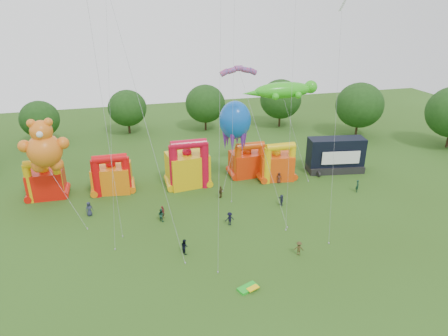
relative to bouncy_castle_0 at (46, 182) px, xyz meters
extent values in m
plane|color=#2B4A14|center=(20.55, -29.21, -2.30)|extent=(160.00, 160.00, 0.00)
cylinder|color=#352314|center=(69.77, 2.42, -0.34)|extent=(0.44, 0.44, 3.93)
cylinder|color=#352314|center=(56.90, 12.73, -0.44)|extent=(0.44, 0.44, 3.72)
ellipsoid|color=#183A11|center=(56.90, 12.73, 4.10)|extent=(9.30, 9.30, 8.89)
cylinder|color=#352314|center=(44.44, 23.09, -0.55)|extent=(0.44, 0.44, 3.51)
ellipsoid|color=#183A11|center=(44.44, 23.09, 3.74)|extent=(8.77, 8.78, 8.39)
cylinder|color=#352314|center=(28.31, 24.73, -0.65)|extent=(0.44, 0.44, 3.30)
ellipsoid|color=#183A11|center=(28.31, 24.73, 3.38)|extent=(8.25, 8.25, 7.88)
cylinder|color=#352314|center=(12.51, 26.71, -0.76)|extent=(0.44, 0.44, 3.09)
ellipsoid|color=#183A11|center=(12.51, 26.71, 3.02)|extent=(7.73, 7.72, 7.38)
cylinder|color=#352314|center=(-3.75, 24.00, -0.86)|extent=(0.44, 0.44, 2.88)
ellipsoid|color=#183A11|center=(-3.75, 24.00, 2.66)|extent=(7.20, 7.20, 6.88)
cube|color=red|center=(0.00, 0.26, -0.38)|extent=(4.82, 3.89, 3.84)
cylinder|color=#D9A20B|center=(-1.85, -1.11, 0.44)|extent=(1.04, 1.04, 5.49)
cylinder|color=#D9A20B|center=(1.85, -1.11, 0.44)|extent=(1.04, 1.04, 5.49)
cylinder|color=#D9A20B|center=(0.00, -1.11, 3.19)|extent=(4.21, 1.09, 1.09)
sphere|color=#D9A20B|center=(0.00, 0.26, 1.84)|extent=(1.40, 1.40, 1.40)
cube|color=orange|center=(8.92, -0.12, -0.39)|extent=(5.79, 4.90, 3.82)
cylinder|color=red|center=(6.87, -1.65, 0.42)|extent=(1.15, 1.15, 5.45)
cylinder|color=red|center=(10.97, -1.65, 0.42)|extent=(1.15, 1.15, 5.45)
cylinder|color=red|center=(8.92, -1.65, 3.15)|extent=(4.67, 1.21, 1.21)
sphere|color=red|center=(8.92, -0.12, 1.81)|extent=(1.40, 1.40, 1.40)
cube|color=#E2B00B|center=(19.84, -0.91, 0.11)|extent=(6.30, 5.30, 4.83)
cylinder|color=red|center=(17.59, -2.58, 1.15)|extent=(1.26, 1.26, 6.90)
cylinder|color=red|center=(22.08, -2.58, 1.15)|extent=(1.26, 1.26, 6.90)
cylinder|color=red|center=(19.84, -2.58, 4.60)|extent=(5.12, 1.33, 1.33)
sphere|color=red|center=(19.84, -0.91, 2.83)|extent=(1.40, 1.40, 1.40)
cube|color=red|center=(29.48, 0.17, -0.46)|extent=(5.11, 4.19, 3.69)
cylinder|color=#D3450B|center=(27.57, -1.25, 0.33)|extent=(1.07, 1.07, 5.28)
cylinder|color=#D3450B|center=(31.38, -1.25, 0.33)|extent=(1.07, 1.07, 5.28)
cylinder|color=#D3450B|center=(29.48, -1.25, 2.97)|extent=(4.35, 1.13, 1.13)
sphere|color=#D3450B|center=(29.48, 0.17, 1.69)|extent=(1.40, 1.40, 1.40)
cube|color=#E7460C|center=(33.38, -2.17, -0.34)|extent=(5.55, 4.71, 3.92)
cylinder|color=yellow|center=(31.43, -3.62, 0.50)|extent=(1.10, 1.10, 5.60)
cylinder|color=yellow|center=(35.33, -3.62, 0.50)|extent=(1.10, 1.10, 5.60)
cylinder|color=yellow|center=(33.38, -3.62, 3.29)|extent=(4.45, 1.15, 1.15)
sphere|color=yellow|center=(33.38, -2.17, 1.91)|extent=(1.40, 1.40, 1.40)
cube|color=black|center=(43.64, -2.29, -1.75)|extent=(9.25, 4.67, 1.10)
cube|color=black|center=(43.64, -2.09, 1.01)|extent=(9.19, 4.25, 4.42)
cube|color=white|center=(43.64, -3.79, 0.56)|extent=(6.04, 1.04, 2.08)
cylinder|color=black|center=(40.10, -3.62, -1.90)|extent=(0.30, 0.90, 0.90)
cylinder|color=black|center=(47.18, -3.62, -1.90)|extent=(0.30, 0.90, 0.90)
sphere|color=orange|center=(1.20, -3.03, 5.61)|extent=(4.35, 4.35, 4.35)
sphere|color=orange|center=(1.20, -3.03, 8.19)|extent=(2.77, 2.77, 2.77)
sphere|color=orange|center=(0.21, -3.03, 9.28)|extent=(1.09, 1.09, 1.09)
sphere|color=orange|center=(2.19, -3.03, 9.28)|extent=(1.09, 1.09, 1.09)
sphere|color=orange|center=(-1.08, -3.03, 6.41)|extent=(1.58, 1.58, 1.58)
sphere|color=orange|center=(3.48, -3.03, 6.41)|extent=(1.58, 1.58, 1.58)
sphere|color=orange|center=(0.11, -3.03, 3.63)|extent=(1.78, 1.78, 1.78)
sphere|color=orange|center=(2.29, -3.03, 3.63)|extent=(1.78, 1.78, 1.78)
sphere|color=white|center=(1.20, -4.36, 8.19)|extent=(0.79, 0.79, 0.79)
ellipsoid|color=green|center=(35.05, 0.37, 10.79)|extent=(9.23, 2.89, 2.45)
sphere|color=green|center=(39.55, 0.37, 11.06)|extent=(1.98, 1.98, 1.98)
cone|color=green|center=(30.36, 0.37, 10.61)|extent=(3.61, 1.44, 1.44)
sphere|color=green|center=(36.85, 1.82, 10.25)|extent=(1.08, 1.08, 1.08)
sphere|color=green|center=(36.85, -1.07, 10.25)|extent=(1.08, 1.08, 1.08)
sphere|color=green|center=(33.24, 1.82, 10.25)|extent=(1.08, 1.08, 1.08)
sphere|color=green|center=(33.24, -1.07, 10.25)|extent=(1.08, 1.08, 1.08)
ellipsoid|color=#0B4DB2|center=(26.82, -1.97, 7.42)|extent=(4.60, 4.60, 5.52)
cone|color=#591E8C|center=(28.31, -1.97, 4.89)|extent=(1.03, 1.03, 3.68)
cone|color=#591E8C|center=(27.57, -0.68, 4.89)|extent=(1.03, 1.03, 3.68)
cone|color=#591E8C|center=(26.07, -0.68, 4.89)|extent=(1.03, 1.03, 3.68)
cone|color=#591E8C|center=(25.32, -1.97, 4.89)|extent=(1.03, 1.03, 3.68)
cone|color=#591E8C|center=(26.07, -3.27, 4.89)|extent=(1.03, 1.03, 3.68)
cone|color=#591E8C|center=(27.57, -3.27, 4.89)|extent=(1.03, 1.03, 3.68)
cube|color=white|center=(34.47, -14.94, 22.78)|extent=(1.02, 1.02, 1.10)
cube|color=green|center=(21.14, -25.90, -2.18)|extent=(2.23, 1.66, 0.24)
cube|color=yellow|center=(21.54, -26.20, -2.04)|extent=(1.34, 1.00, 0.10)
imported|color=#252A3E|center=(5.89, -7.14, -1.34)|extent=(1.11, 0.94, 1.92)
imported|color=#4D1617|center=(14.93, -10.26, -1.44)|extent=(0.72, 0.74, 1.72)
imported|color=#19402F|center=(14.64, -10.89, -1.46)|extent=(1.03, 1.04, 1.69)
imported|color=black|center=(22.66, -14.04, -1.44)|extent=(1.17, 0.74, 1.73)
imported|color=#47341C|center=(23.46, -6.62, -1.43)|extent=(1.05, 1.01, 1.75)
imported|color=#272C42|center=(30.79, -10.92, -1.52)|extent=(0.57, 1.49, 1.57)
imported|color=#532417|center=(33.18, -4.21, -1.44)|extent=(0.94, 0.71, 1.72)
imported|color=#163827|center=(42.95, -9.96, -1.38)|extent=(0.70, 0.80, 1.85)
imported|color=black|center=(16.28, -18.48, -1.43)|extent=(0.93, 1.03, 1.74)
imported|color=#403519|center=(28.21, -22.00, -1.49)|extent=(1.21, 0.96, 1.64)
camera|label=1|loc=(10.93, -55.04, 23.40)|focal=32.00mm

